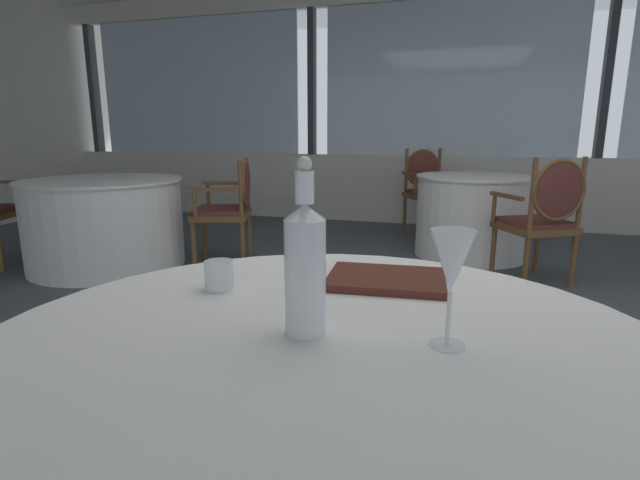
# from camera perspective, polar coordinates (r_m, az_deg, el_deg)

# --- Properties ---
(ground_plane) EXTENTS (13.85, 13.85, 0.00)m
(ground_plane) POSITION_cam_1_polar(r_m,az_deg,el_deg) (2.46, 9.80, -14.76)
(ground_plane) COLOR #4C5156
(window_wall_far) EXTENTS (10.65, 0.14, 2.88)m
(window_wall_far) POSITION_cam_1_polar(r_m,az_deg,el_deg) (6.10, 14.65, 12.47)
(window_wall_far) COLOR silver
(window_wall_far) RESTS_ON ground_plane
(water_bottle) EXTENTS (0.08, 0.08, 0.34)m
(water_bottle) POSITION_cam_1_polar(r_m,az_deg,el_deg) (0.90, -1.79, -3.00)
(water_bottle) COLOR white
(water_bottle) RESTS_ON foreground_table
(wine_glass) EXTENTS (0.08, 0.08, 0.22)m
(wine_glass) POSITION_cam_1_polar(r_m,az_deg,el_deg) (0.87, 15.44, -2.77)
(wine_glass) COLOR white
(wine_glass) RESTS_ON foreground_table
(water_tumbler) EXTENTS (0.07, 0.07, 0.07)m
(water_tumbler) POSITION_cam_1_polar(r_m,az_deg,el_deg) (1.21, -11.93, -4.12)
(water_tumbler) COLOR white
(water_tumbler) RESTS_ON foreground_table
(menu_book) EXTENTS (0.31, 0.24, 0.02)m
(menu_book) POSITION_cam_1_polar(r_m,az_deg,el_deg) (1.25, 7.91, -4.66)
(menu_book) COLOR #512319
(menu_book) RESTS_ON foreground_table
(background_table_0) EXTENTS (1.31, 1.31, 0.75)m
(background_table_0) POSITION_cam_1_polar(r_m,az_deg,el_deg) (4.48, -24.22, 1.87)
(background_table_0) COLOR white
(background_table_0) RESTS_ON ground_plane
(dining_chair_0_1) EXTENTS (0.57, 0.62, 0.91)m
(dining_chair_0_1) POSITION_cam_1_polar(r_m,az_deg,el_deg) (4.14, -10.62, 4.34)
(dining_chair_0_1) COLOR brown
(dining_chair_0_1) RESTS_ON ground_plane
(background_table_1) EXTENTS (1.04, 1.04, 0.75)m
(background_table_1) POSITION_cam_1_polar(r_m,az_deg,el_deg) (4.65, 17.67, 2.76)
(background_table_1) COLOR white
(background_table_1) RESTS_ON ground_plane
(dining_chair_1_0) EXTENTS (0.65, 0.63, 0.96)m
(dining_chair_1_0) POSITION_cam_1_polar(r_m,az_deg,el_deg) (5.45, 12.62, 6.46)
(dining_chair_1_0) COLOR brown
(dining_chair_1_0) RESTS_ON ground_plane
(dining_chair_1_1) EXTENTS (0.65, 0.63, 0.96)m
(dining_chair_1_1) POSITION_cam_1_polar(r_m,az_deg,el_deg) (3.86, 25.18, 2.99)
(dining_chair_1_1) COLOR brown
(dining_chair_1_1) RESTS_ON ground_plane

